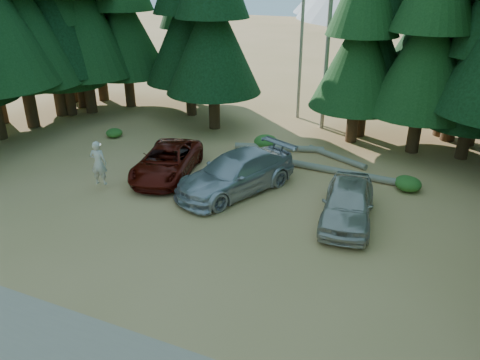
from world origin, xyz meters
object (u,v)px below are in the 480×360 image
(frisbee_player, at_px, (98,163))
(log_left, at_px, (279,148))
(silver_minivan_right, at_px, (348,203))
(log_mid, at_px, (337,157))
(log_right, at_px, (340,172))
(silver_minivan_center, at_px, (236,173))
(red_pickup, at_px, (167,161))

(frisbee_player, distance_m, log_left, 9.55)
(silver_minivan_right, bearing_deg, frisbee_player, -179.04)
(log_left, height_order, log_mid, log_left)
(silver_minivan_right, distance_m, log_right, 4.46)
(frisbee_player, xyz_separation_m, log_mid, (8.77, 7.61, -1.10))
(silver_minivan_right, bearing_deg, silver_minivan_center, 164.76)
(silver_minivan_center, xyz_separation_m, silver_minivan_right, (5.01, -0.71, -0.05))
(silver_minivan_right, height_order, log_right, silver_minivan_right)
(silver_minivan_right, distance_m, log_left, 7.87)
(frisbee_player, distance_m, log_mid, 11.66)
(silver_minivan_right, xyz_separation_m, frisbee_player, (-10.56, -1.51, 0.45))
(silver_minivan_right, bearing_deg, log_mid, 99.20)
(silver_minivan_center, relative_size, silver_minivan_right, 1.25)
(log_mid, bearing_deg, silver_minivan_right, -47.38)
(log_mid, bearing_deg, red_pickup, -116.89)
(log_mid, relative_size, log_right, 0.69)
(log_left, bearing_deg, frisbee_player, -142.05)
(silver_minivan_center, bearing_deg, frisbee_player, -134.14)
(red_pickup, xyz_separation_m, log_left, (3.75, 5.17, -0.54))
(red_pickup, height_order, log_left, red_pickup)
(silver_minivan_center, height_order, frisbee_player, frisbee_player)
(red_pickup, distance_m, silver_minivan_center, 3.66)
(silver_minivan_right, distance_m, frisbee_player, 10.68)
(red_pickup, xyz_separation_m, silver_minivan_right, (8.66, -0.95, 0.08))
(frisbee_player, distance_m, log_right, 11.04)
(frisbee_player, relative_size, log_left, 0.42)
(frisbee_player, bearing_deg, log_left, -140.49)
(red_pickup, height_order, log_mid, red_pickup)
(silver_minivan_center, bearing_deg, log_left, 112.98)
(red_pickup, relative_size, silver_minivan_center, 0.88)
(log_mid, distance_m, log_right, 1.94)
(silver_minivan_center, relative_size, log_left, 1.23)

